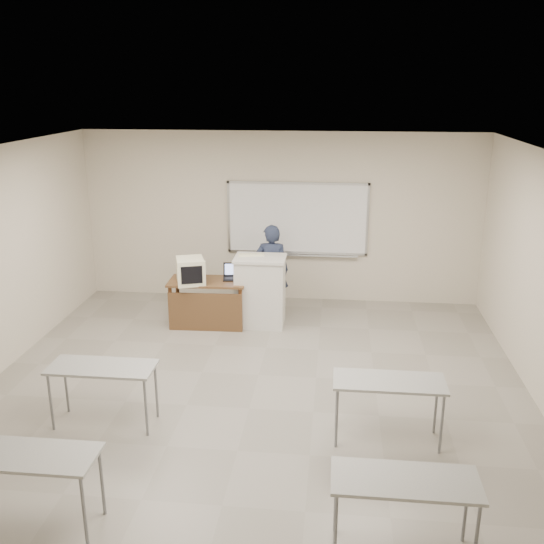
# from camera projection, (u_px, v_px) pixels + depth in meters

# --- Properties ---
(floor) EXTENTS (7.00, 8.00, 0.01)m
(floor) POSITION_uv_depth(u_px,v_px,m) (249.00, 409.00, 7.35)
(floor) COLOR gray
(floor) RESTS_ON ground
(whiteboard) EXTENTS (2.48, 0.10, 1.31)m
(whiteboard) POSITION_uv_depth(u_px,v_px,m) (297.00, 219.00, 10.64)
(whiteboard) COLOR white
(whiteboard) RESTS_ON floor
(student_desks) EXTENTS (4.40, 2.20, 0.73)m
(student_desks) POSITION_uv_depth(u_px,v_px,m) (229.00, 419.00, 5.87)
(student_desks) COLOR #A2A29C
(student_desks) RESTS_ON floor
(instructor_desk) EXTENTS (1.24, 0.62, 0.75)m
(instructor_desk) POSITION_uv_depth(u_px,v_px,m) (207.00, 297.00, 9.67)
(instructor_desk) COLOR brown
(instructor_desk) RESTS_ON floor
(podium) EXTENTS (0.81, 0.59, 1.14)m
(podium) POSITION_uv_depth(u_px,v_px,m) (260.00, 291.00, 9.73)
(podium) COLOR silver
(podium) RESTS_ON floor
(crt_monitor) EXTENTS (0.43, 0.48, 0.41)m
(crt_monitor) POSITION_uv_depth(u_px,v_px,m) (190.00, 271.00, 9.55)
(crt_monitor) COLOR #F0EBC1
(crt_monitor) RESTS_ON instructor_desk
(laptop) EXTENTS (0.32, 0.30, 0.24)m
(laptop) POSITION_uv_depth(u_px,v_px,m) (234.00, 275.00, 9.79)
(laptop) COLOR black
(laptop) RESTS_ON instructor_desk
(mouse) EXTENTS (0.11, 0.09, 0.04)m
(mouse) POSITION_uv_depth(u_px,v_px,m) (242.00, 280.00, 9.68)
(mouse) COLOR gray
(mouse) RESTS_ON instructor_desk
(keyboard) EXTENTS (0.43, 0.22, 0.02)m
(keyboard) POSITION_uv_depth(u_px,v_px,m) (251.00, 255.00, 9.65)
(keyboard) COLOR #F0EBC1
(keyboard) RESTS_ON podium
(presenter) EXTENTS (0.57, 0.38, 1.56)m
(presenter) POSITION_uv_depth(u_px,v_px,m) (271.00, 270.00, 10.12)
(presenter) COLOR black
(presenter) RESTS_ON floor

